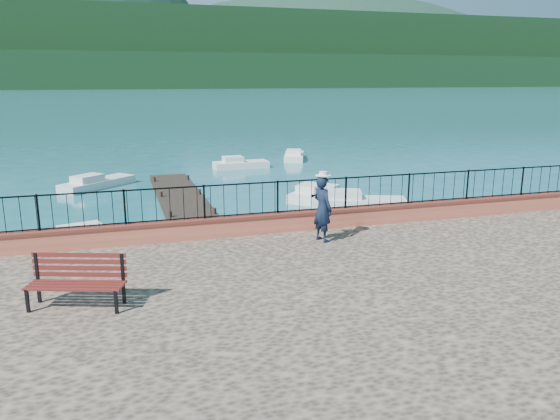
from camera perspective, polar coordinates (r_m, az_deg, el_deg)
ground at (r=13.75m, az=5.54°, el=-11.05°), size 2000.00×2000.00×0.00m
parapet at (r=16.52m, az=0.76°, el=-1.21°), size 28.00×0.46×0.58m
railing at (r=16.34m, az=0.76°, el=1.38°), size 27.00×0.05×0.95m
dock at (r=24.32m, az=-9.78°, el=0.21°), size 2.00×16.00×0.30m
far_forest at (r=311.55m, az=-16.65°, el=13.75°), size 900.00×60.00×18.00m
foothills at (r=371.88m, az=-16.94°, el=15.64°), size 900.00×120.00×44.00m
companion_hill at (r=614.18m, az=4.54°, el=13.12°), size 448.00×384.00×180.00m
park_bench at (r=11.86m, az=-20.45°, el=-8.06°), size 2.03×1.22×1.07m
person at (r=15.39m, az=4.46°, el=0.14°), size 0.65×0.79×1.88m
hat at (r=15.19m, az=4.53°, el=3.81°), size 0.44×0.44×0.12m
boat_0 at (r=20.22m, az=-18.38°, el=-2.34°), size 4.23×2.40×0.80m
boat_1 at (r=24.95m, az=8.19°, el=1.20°), size 4.42×2.69×0.80m
boat_2 at (r=26.67m, az=3.62°, el=2.12°), size 3.42×3.47×0.80m
boat_3 at (r=30.72m, az=-18.54°, el=2.97°), size 4.02×3.85×0.80m
boat_4 at (r=35.64m, az=-4.10°, el=5.05°), size 3.57×1.43×0.80m
boat_5 at (r=39.27m, az=1.48°, el=5.88°), size 2.43×3.74×0.80m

